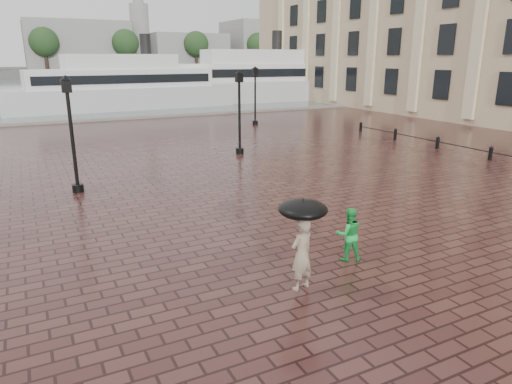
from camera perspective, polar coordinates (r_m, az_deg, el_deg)
ground at (r=12.75m, az=12.48°, el=-7.86°), size 300.00×300.00×0.00m
harbour_water at (r=101.30m, az=-23.06°, el=12.23°), size 240.00×240.00×0.00m
quay_edge at (r=41.89m, az=-16.42°, el=8.69°), size 80.00×0.60×0.30m
far_shore at (r=169.10m, az=-24.99°, el=13.53°), size 300.00×60.00×2.00m
distant_skyline at (r=168.41m, az=-7.87°, el=17.73°), size 102.50×22.00×33.00m
far_trees at (r=147.14m, az=-24.97°, el=16.63°), size 188.00×8.00×13.50m
bollard_row at (r=26.90m, az=27.28°, el=4.40°), size 0.22×21.22×0.73m
street_lamps at (r=27.22m, az=-14.04°, el=9.97°), size 21.44×14.44×4.40m
adult_pedestrian at (r=10.52m, az=5.72°, el=-7.77°), size 0.71×0.55×1.72m
child_pedestrian at (r=12.23m, az=11.50°, el=-5.19°), size 0.85×0.75×1.44m
ferry_near at (r=50.67m, az=-16.39°, el=12.51°), size 23.33×6.88×7.56m
ferry_far at (r=57.65m, az=-0.22°, el=13.79°), size 25.79×7.61×8.35m
umbrella at (r=10.13m, az=5.89°, el=-2.18°), size 1.10×1.10×1.15m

